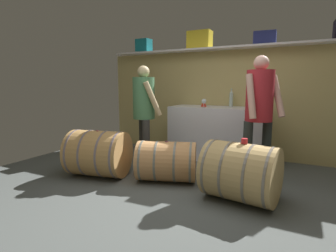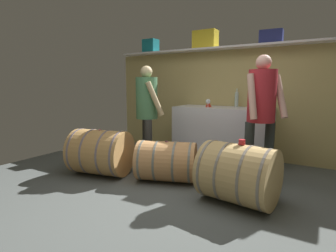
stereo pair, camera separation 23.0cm
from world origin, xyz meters
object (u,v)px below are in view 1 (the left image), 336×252
wine_glass (204,102)px  wine_barrel_near (241,172)px  wine_bottle_clear (231,99)px  red_funnel (204,104)px  wine_barrel_flank (98,153)px  tasting_cup (244,141)px  toolcase_navy (265,38)px  wine_barrel_far (167,161)px  wine_bottle_green (259,100)px  toolcase_teal (144,46)px  toolcase_yellow (200,40)px  visitor_tasting (259,105)px  work_cabinet (217,133)px  winemaker_pouring (144,106)px

wine_glass → wine_barrel_near: (0.93, -1.35, -0.70)m
wine_bottle_clear → red_funnel: bearing=-151.9°
wine_glass → wine_barrel_flank: size_ratio=0.16×
wine_barrel_flank → wine_glass: bearing=40.9°
tasting_cup → wine_barrel_flank: bearing=-177.8°
toolcase_navy → wine_barrel_far: (-0.98, -1.64, -1.80)m
wine_bottle_clear → wine_bottle_green: (0.53, -0.41, 0.01)m
toolcase_teal → wine_glass: 1.88m
toolcase_yellow → visitor_tasting: (1.25, -1.03, -1.09)m
wine_bottle_green → wine_barrel_flank: 2.57m
toolcase_navy → visitor_tasting: toolcase_navy is taller
toolcase_teal → wine_barrel_far: bearing=-47.9°
toolcase_yellow → red_funnel: size_ratio=3.90×
wine_barrel_far → wine_barrel_flank: size_ratio=1.00×
tasting_cup → visitor_tasting: 0.86m
wine_bottle_green → wine_glass: 0.89m
visitor_tasting → wine_bottle_clear: bearing=-102.2°
wine_bottle_clear → visitor_tasting: visitor_tasting is taller
toolcase_navy → wine_glass: toolcase_navy is taller
work_cabinet → wine_bottle_green: (0.71, -0.21, 0.61)m
winemaker_pouring → visitor_tasting: size_ratio=0.95×
red_funnel → toolcase_teal: bearing=169.3°
wine_barrel_flank → wine_bottle_green: bearing=24.3°
toolcase_teal → toolcase_yellow: toolcase_yellow is taller
toolcase_teal → wine_bottle_clear: size_ratio=0.88×
red_funnel → visitor_tasting: bearing=-36.0°
wine_bottle_green → visitor_tasting: size_ratio=0.20×
work_cabinet → red_funnel: bearing=-173.7°
work_cabinet → wine_barrel_flank: bearing=-127.4°
toolcase_yellow → wine_barrel_far: size_ratio=0.46×
toolcase_yellow → wine_barrel_near: bearing=-55.4°
wine_bottle_clear → wine_glass: wine_bottle_clear is taller
wine_bottle_clear → wine_bottle_green: size_ratio=0.94×
toolcase_yellow → wine_bottle_clear: size_ratio=1.33×
tasting_cup → wine_bottle_green: bearing=92.5°
red_funnel → work_cabinet: bearing=6.3°
toolcase_navy → winemaker_pouring: (-1.60, -1.21, -1.09)m
work_cabinet → wine_barrel_far: 1.45m
toolcase_teal → work_cabinet: (1.66, -0.24, -1.64)m
wine_barrel_flank → visitor_tasting: (2.08, 0.86, 0.71)m
wine_bottle_clear → visitor_tasting: (0.62, -1.00, -0.03)m
toolcase_yellow → wine_bottle_green: toolcase_yellow is taller
visitor_tasting → wine_barrel_near: bearing=41.7°
toolcase_navy → wine_barrel_far: size_ratio=0.38×
toolcase_yellow → wine_barrel_near: size_ratio=0.49×
toolcase_yellow → toolcase_navy: (1.14, 0.00, -0.06)m
toolcase_navy → tasting_cup: (0.08, -1.82, -1.38)m
wine_bottle_green → winemaker_pouring: bearing=-154.8°
wine_glass → wine_bottle_green: bearing=1.2°
wine_glass → wine_barrel_far: 1.40m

